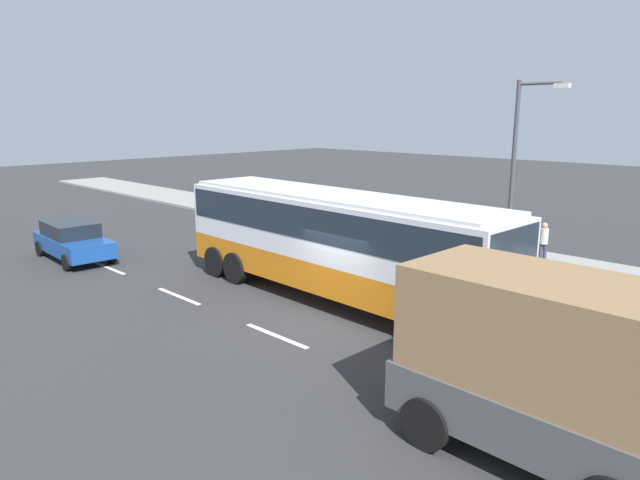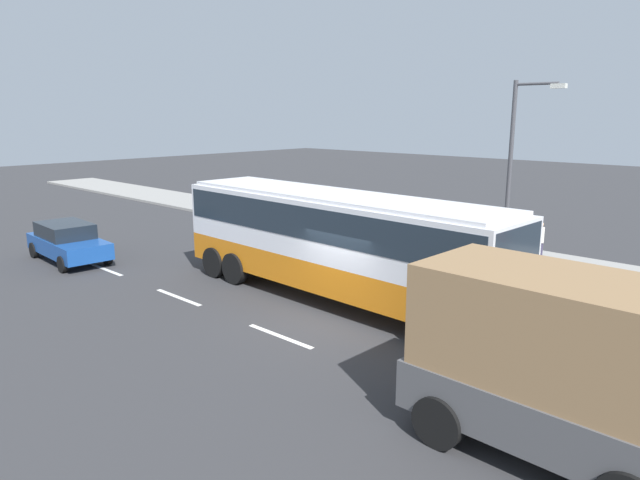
{
  "view_description": "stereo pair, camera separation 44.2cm",
  "coord_description": "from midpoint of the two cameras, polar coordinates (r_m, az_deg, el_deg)",
  "views": [
    {
      "loc": [
        10.54,
        -11.44,
        5.79
      ],
      "look_at": [
        -2.2,
        1.58,
        1.74
      ],
      "focal_mm": 31.8,
      "sensor_mm": 36.0,
      "label": 1
    },
    {
      "loc": [
        10.22,
        -11.75,
        5.79
      ],
      "look_at": [
        -2.2,
        1.58,
        1.74
      ],
      "focal_mm": 31.8,
      "sensor_mm": 36.0,
      "label": 2
    }
  ],
  "objects": [
    {
      "name": "pedestrian_near_curb",
      "position": [
        23.35,
        20.73,
        0.08
      ],
      "size": [
        0.32,
        0.32,
        1.62
      ],
      "rotation": [
        0.0,
        0.0,
        2.22
      ],
      "color": "#38334C",
      "rests_on": "sidewalk_curb"
    },
    {
      "name": "lane_centreline",
      "position": [
        18.61,
        -13.87,
        -5.95
      ],
      "size": [
        27.3,
        0.16,
        0.01
      ],
      "color": "white",
      "rests_on": "ground_plane"
    },
    {
      "name": "street_lamp",
      "position": [
        21.86,
        18.51,
        7.44
      ],
      "size": [
        1.85,
        0.24,
        6.82
      ],
      "color": "#47474C",
      "rests_on": "sidewalk_curb"
    },
    {
      "name": "car_blue_saloon",
      "position": [
        24.99,
        -24.51,
        -0.11
      ],
      "size": [
        4.54,
        2.1,
        1.53
      ],
      "rotation": [
        0.0,
        0.0,
        -0.05
      ],
      "color": "#194799",
      "rests_on": "ground_plane"
    },
    {
      "name": "sidewalk_curb",
      "position": [
        24.4,
        16.56,
        -1.53
      ],
      "size": [
        80.0,
        4.0,
        0.15
      ],
      "primitive_type": "cube",
      "color": "gray",
      "rests_on": "ground_plane"
    },
    {
      "name": "ground_plane",
      "position": [
        16.61,
        1.09,
        -7.87
      ],
      "size": [
        120.0,
        120.0,
        0.0
      ],
      "primitive_type": "plane",
      "color": "#333335"
    },
    {
      "name": "coach_bus",
      "position": [
        17.71,
        0.74,
        0.57
      ],
      "size": [
        12.11,
        3.06,
        3.4
      ],
      "rotation": [
        0.0,
        0.0,
        -0.03
      ],
      "color": "orange",
      "rests_on": "ground_plane"
    }
  ]
}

